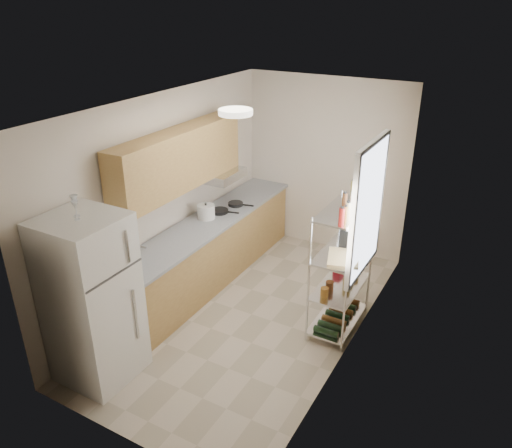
{
  "coord_description": "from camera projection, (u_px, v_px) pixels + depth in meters",
  "views": [
    {
      "loc": [
        2.56,
        -4.46,
        3.63
      ],
      "look_at": [
        -0.08,
        0.25,
        1.12
      ],
      "focal_mm": 35.0,
      "sensor_mm": 36.0,
      "label": 1
    }
  ],
  "objects": [
    {
      "name": "storage_bag",
      "position": [
        339.0,
        265.0,
        6.04
      ],
      "size": [
        0.11,
        0.14,
        0.15
      ],
      "primitive_type": "cube",
      "rotation": [
        0.0,
        0.0,
        -0.11
      ],
      "color": "#A2141E",
      "rests_on": "bakers_rack"
    },
    {
      "name": "bakers_rack",
      "position": [
        343.0,
        244.0,
        5.51
      ],
      "size": [
        0.45,
        0.9,
        1.73
      ],
      "color": "silver",
      "rests_on": "ground"
    },
    {
      "name": "room",
      "position": [
        251.0,
        219.0,
        5.65
      ],
      "size": [
        2.52,
        4.42,
        2.62
      ],
      "color": "#B8A995",
      "rests_on": "ground"
    },
    {
      "name": "counter_run",
      "position": [
        209.0,
        251.0,
        6.76
      ],
      "size": [
        0.63,
        3.51,
        0.9
      ],
      "color": "#AD884A",
      "rests_on": "ground"
    },
    {
      "name": "wine_glass_b",
      "position": [
        76.0,
        210.0,
        4.45
      ],
      "size": [
        0.06,
        0.06,
        0.18
      ],
      "primitive_type": null,
      "color": "silver",
      "rests_on": "refrigerator"
    },
    {
      "name": "range_hood",
      "position": [
        220.0,
        174.0,
        6.76
      ],
      "size": [
        0.5,
        0.6,
        0.12
      ],
      "primitive_type": "cube",
      "color": "#B7BABC",
      "rests_on": "room"
    },
    {
      "name": "frying_pan_small",
      "position": [
        236.0,
        204.0,
        7.03
      ],
      "size": [
        0.25,
        0.25,
        0.04
      ],
      "primitive_type": "cylinder",
      "rotation": [
        0.0,
        0.0,
        0.2
      ],
      "color": "black",
      "rests_on": "counter_run"
    },
    {
      "name": "frying_pan_large",
      "position": [
        220.0,
        211.0,
        6.81
      ],
      "size": [
        0.28,
        0.28,
        0.04
      ],
      "primitive_type": "cylinder",
      "rotation": [
        0.0,
        0.0,
        0.22
      ],
      "color": "black",
      "rests_on": "counter_run"
    },
    {
      "name": "rice_cooker",
      "position": [
        206.0,
        212.0,
        6.6
      ],
      "size": [
        0.23,
        0.23,
        0.19
      ],
      "primitive_type": "cylinder",
      "color": "silver",
      "rests_on": "counter_run"
    },
    {
      "name": "upper_cabinets",
      "position": [
        179.0,
        160.0,
        5.98
      ],
      "size": [
        0.33,
        2.2,
        0.72
      ],
      "primitive_type": "cube",
      "color": "#AD884A",
      "rests_on": "room"
    },
    {
      "name": "window",
      "position": [
        368.0,
        209.0,
        5.27
      ],
      "size": [
        0.06,
        1.0,
        1.46
      ],
      "primitive_type": "cube",
      "color": "white",
      "rests_on": "room"
    },
    {
      "name": "ceiling_dome",
      "position": [
        236.0,
        112.0,
        4.87
      ],
      "size": [
        0.34,
        0.34,
        0.05
      ],
      "primitive_type": "cylinder",
      "color": "white",
      "rests_on": "room"
    },
    {
      "name": "refrigerator",
      "position": [
        92.0,
        300.0,
        4.9
      ],
      "size": [
        0.73,
        0.73,
        1.77
      ],
      "primitive_type": "cube",
      "color": "silver",
      "rests_on": "ground"
    },
    {
      "name": "wine_glass_a",
      "position": [
        75.0,
        206.0,
        4.51
      ],
      "size": [
        0.07,
        0.07,
        0.21
      ],
      "primitive_type": null,
      "color": "silver",
      "rests_on": "refrigerator"
    },
    {
      "name": "cutting_board",
      "position": [
        343.0,
        258.0,
        5.39
      ],
      "size": [
        0.44,
        0.5,
        0.03
      ],
      "primitive_type": "cube",
      "rotation": [
        0.0,
        0.0,
        0.31
      ],
      "color": "tan",
      "rests_on": "bakers_rack"
    },
    {
      "name": "espresso_machine",
      "position": [
        349.0,
        233.0,
        5.62
      ],
      "size": [
        0.21,
        0.29,
        0.31
      ],
      "primitive_type": "cube",
      "rotation": [
        0.0,
        0.0,
        0.15
      ],
      "color": "black",
      "rests_on": "bakers_rack"
    }
  ]
}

